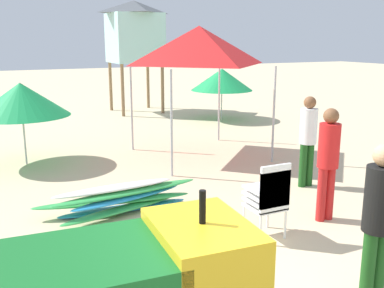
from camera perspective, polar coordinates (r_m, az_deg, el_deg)
utility_cart at (r=3.90m, az=-10.17°, el=-17.28°), size 2.63×1.45×1.50m
stacked_plastic_chairs at (r=6.33m, az=9.85°, el=-6.37°), size 0.48×0.48×1.11m
surfboard_pile at (r=7.34m, az=-9.00°, el=-6.95°), size 2.75×0.95×0.48m
lifeguard_near_left at (r=7.08m, az=16.98°, el=-1.56°), size 0.32×0.32×1.76m
lifeguard_near_center at (r=4.93m, az=22.72°, el=-8.42°), size 0.32×0.32×1.76m
lifeguard_near_right at (r=8.65m, az=14.58°, el=1.09°), size 0.32×0.32×1.73m
popup_canopy at (r=10.51m, az=0.91°, el=12.45°), size 2.56×2.56×3.05m
lifeguard_tower at (r=17.35m, az=-7.35°, el=14.02°), size 1.98×1.98×4.14m
beach_umbrella_left at (r=15.58m, az=3.84°, el=8.21°), size 2.13×2.13×1.77m
beach_umbrella_mid at (r=10.50m, az=-20.96°, el=5.33°), size 2.08×2.08×1.83m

